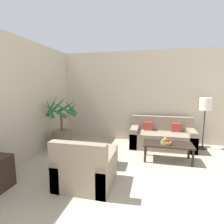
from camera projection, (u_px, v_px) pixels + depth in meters
wall_back at (172, 97)px, 5.05m from camera, size 8.22×0.06×2.70m
potted_palm at (62, 131)px, 4.62m from camera, size 0.93×0.93×1.44m
sofa_loveseat at (162, 137)px, 4.79m from camera, size 1.68×0.77×0.82m
floor_lamp at (205, 107)px, 4.54m from camera, size 0.30×0.30×1.37m
coffee_table at (168, 146)px, 3.91m from camera, size 1.07×0.52×0.40m
fruit_bowl at (166, 143)px, 3.86m from camera, size 0.23×0.23×0.06m
apple_red at (168, 140)px, 3.83m from camera, size 0.06×0.06×0.06m
apple_green at (164, 140)px, 3.82m from camera, size 0.07×0.07×0.07m
orange_fruit at (165, 139)px, 3.90m from camera, size 0.08×0.08×0.08m
armchair at (85, 169)px, 2.93m from camera, size 0.90×0.80×0.83m
ottoman at (102, 156)px, 3.71m from camera, size 0.60×0.45×0.40m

